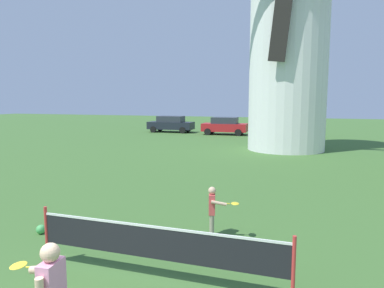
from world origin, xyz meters
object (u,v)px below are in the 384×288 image
at_px(stray_ball, 41,229).
at_px(parked_car_black, 171,124).
at_px(parked_car_red, 225,126).
at_px(parked_car_cream, 291,128).
at_px(windmill, 289,35).
at_px(player_far, 213,208).
at_px(tennis_net, 155,243).

height_order(stray_ball, parked_car_black, parked_car_black).
distance_m(parked_car_red, parked_car_cream, 5.74).
bearing_deg(parked_car_cream, parked_car_black, 174.46).
bearing_deg(windmill, stray_ball, -105.82).
bearing_deg(parked_car_black, player_far, -66.16).
distance_m(tennis_net, parked_car_black, 27.91).
height_order(parked_car_black, parked_car_cream, same).
height_order(tennis_net, parked_car_black, parked_car_black).
distance_m(windmill, parked_car_black, 15.52).
bearing_deg(windmill, parked_car_black, 142.02).
height_order(player_far, parked_car_red, parked_car_red).
bearing_deg(parked_car_red, stray_ball, -87.20).
bearing_deg(parked_car_red, tennis_net, -79.67).
xyz_separation_m(windmill, tennis_net, (-1.14, -17.26, -6.31)).
height_order(player_far, stray_ball, player_far).
bearing_deg(stray_ball, tennis_net, -18.11).
xyz_separation_m(windmill, parked_car_red, (-5.76, 8.07, -6.18)).
relative_size(player_far, parked_car_cream, 0.26).
bearing_deg(parked_car_black, windmill, -37.98).
xyz_separation_m(stray_ball, parked_car_black, (-6.65, 24.90, 0.70)).
bearing_deg(tennis_net, parked_car_red, 100.33).
relative_size(stray_ball, parked_car_black, 0.05).
relative_size(tennis_net, player_far, 3.98).
distance_m(windmill, player_far, 16.30).
bearing_deg(parked_car_black, parked_car_cream, -5.54).
bearing_deg(parked_car_red, windmill, -54.49).
distance_m(stray_ball, parked_car_black, 25.78).
bearing_deg(parked_car_red, parked_car_black, 172.80).
xyz_separation_m(tennis_net, player_far, (0.42, 2.26, -0.03)).
relative_size(windmill, parked_car_cream, 3.45).
bearing_deg(tennis_net, player_far, 79.40).
distance_m(windmill, tennis_net, 18.41).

